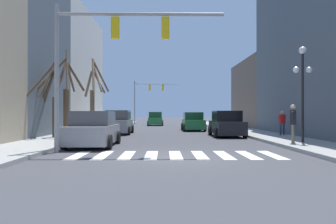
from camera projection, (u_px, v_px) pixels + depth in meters
name	position (u px, v px, depth m)	size (l,w,h in m)	color
ground_plane	(176.00, 158.00, 11.41)	(240.00, 240.00, 0.00)	#424247
building_row_left	(20.00, 59.00, 23.75)	(6.00, 34.46, 12.68)	tan
crosswalk_stripes	(176.00, 155.00, 12.16)	(7.65, 2.60, 0.01)	white
traffic_signal_near	(107.00, 44.00, 13.01)	(6.74, 0.28, 5.91)	gray
traffic_signal_far	(147.00, 93.00, 47.96)	(6.48, 0.28, 6.30)	gray
street_lamp_right_corner	(303.00, 75.00, 15.94)	(0.95, 0.36, 4.66)	black
car_parked_right_mid	(195.00, 119.00, 44.89)	(2.00, 4.32, 1.55)	white
car_driving_away_lane	(119.00, 123.00, 24.59)	(2.00, 4.21, 1.78)	gray
car_at_intersection	(193.00, 122.00, 29.54)	(2.00, 4.74, 1.65)	#236B38
car_driving_toward_lane	(93.00, 130.00, 15.41)	(2.14, 4.38, 1.66)	gray
car_parked_left_mid	(155.00, 119.00, 41.99)	(2.00, 4.20, 1.73)	#236B38
car_parked_right_far	(227.00, 125.00, 22.00)	(2.06, 4.32, 1.73)	black
pedestrian_on_right_sidewalk	(282.00, 121.00, 20.98)	(0.65, 0.36, 1.58)	#282D47
pedestrian_waiting_at_curb	(293.00, 120.00, 15.48)	(0.43, 0.75, 1.83)	#7A705B
street_tree_left_far	(66.00, 98.00, 20.21)	(2.58, 2.70, 5.40)	brown
street_tree_right_near	(51.00, 101.00, 19.26)	(1.51, 2.95, 4.46)	#473828
street_tree_left_near	(94.00, 95.00, 28.30)	(2.59, 3.58, 6.21)	brown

